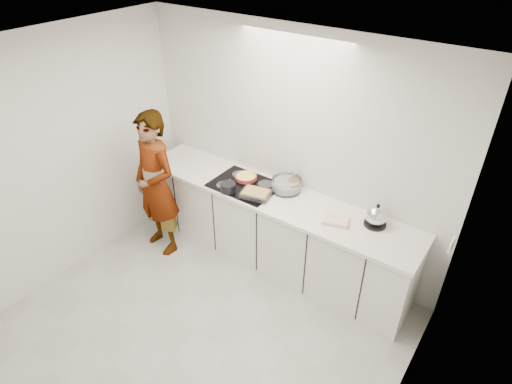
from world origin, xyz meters
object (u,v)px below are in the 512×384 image
Objects in this scene: kettle at (376,216)px; tart_dish at (246,177)px; hob at (245,185)px; baking_dish at (256,193)px; saucepan at (228,187)px; cook at (156,185)px; utensil_crock at (293,185)px; mixing_bowl at (286,185)px.

tart_dish is at bearing -178.01° from kettle.
tart_dish is (-0.06, 0.10, 0.03)m from hob.
kettle is (1.21, 0.27, 0.06)m from baking_dish.
cook is (-0.78, -0.32, -0.10)m from saucepan.
saucepan is at bearing -141.44° from utensil_crock.
mixing_bowl is 0.21× the size of cook.
baking_dish is 0.42m from utensil_crock.
saucepan is at bearing -163.50° from baking_dish.
kettle is (1.02, -0.02, 0.04)m from mixing_bowl.
utensil_crock is at bearing 175.75° from kettle.
baking_dish is at bearing -125.19° from utensil_crock.
saucepan is 0.83× the size of kettle.
hob is at bearing -173.78° from kettle.
hob is 2.96× the size of kettle.
saucepan is at bearing -166.45° from kettle.
kettle reaches higher than mixing_bowl.
cook reaches higher than hob.
cook is at bearing -150.53° from utensil_crock.
hob is 0.53m from utensil_crock.
utensil_crock reaches higher than hob.
saucepan is at bearing 30.36° from cook.
utensil_crock is (-0.96, 0.07, -0.04)m from kettle.
tart_dish is 1.29× the size of kettle.
baking_dish is 0.93× the size of mixing_bowl.
tart_dish is at bearing -167.05° from utensil_crock.
kettle is at bearing 6.22° from hob.
hob is at bearing -59.06° from tart_dish.
kettle is at bearing 12.79° from baking_dish.
tart_dish is 2.39× the size of utensil_crock.
hob is 5.49× the size of utensil_crock.
saucepan is 0.12× the size of cook.
saucepan reaches higher than baking_dish.
cook is at bearing -141.58° from tart_dish.
mixing_bowl is at bearing 8.74° from tart_dish.
kettle is (1.50, 0.05, 0.07)m from tart_dish.
kettle reaches higher than baking_dish.
mixing_bowl is at bearing 178.75° from kettle.
kettle is at bearing -1.25° from mixing_bowl.
tart_dish is 0.37m from baking_dish.
utensil_crock is (0.48, 0.23, 0.06)m from hob.
utensil_crock is (0.05, 0.05, -0.00)m from mixing_bowl.
mixing_bowl is (0.19, 0.30, 0.02)m from baking_dish.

